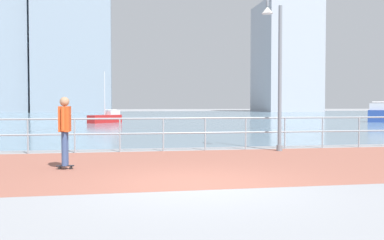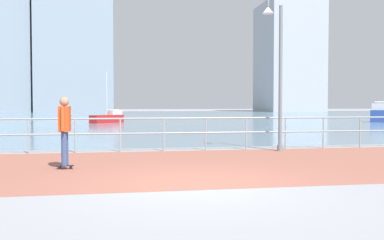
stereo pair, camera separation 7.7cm
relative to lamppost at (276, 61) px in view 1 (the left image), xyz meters
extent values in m
plane|color=gray|center=(-3.61, 34.86, -2.95)|extent=(220.00, 220.00, 0.00)
cube|color=#935647|center=(-3.61, -2.53, -2.95)|extent=(28.00, 6.38, 0.01)
cube|color=slate|center=(-3.61, 45.65, -2.95)|extent=(180.00, 88.00, 0.00)
cylinder|color=#8C99A3|center=(-7.81, 0.65, -2.41)|extent=(0.05, 0.05, 1.07)
cylinder|color=#8C99A3|center=(-6.41, 0.65, -2.41)|extent=(0.05, 0.05, 1.07)
cylinder|color=#8C99A3|center=(-5.01, 0.65, -2.41)|extent=(0.05, 0.05, 1.07)
cylinder|color=#8C99A3|center=(-3.61, 0.65, -2.41)|extent=(0.05, 0.05, 1.07)
cylinder|color=#8C99A3|center=(-2.21, 0.65, -2.41)|extent=(0.05, 0.05, 1.07)
cylinder|color=#8C99A3|center=(-0.81, 0.65, -2.41)|extent=(0.05, 0.05, 1.07)
cylinder|color=#8C99A3|center=(0.59, 0.65, -2.41)|extent=(0.05, 0.05, 1.07)
cylinder|color=#8C99A3|center=(1.99, 0.65, -2.41)|extent=(0.05, 0.05, 1.07)
cylinder|color=#8C99A3|center=(3.39, 0.65, -2.41)|extent=(0.05, 0.05, 1.07)
cylinder|color=#8C99A3|center=(-3.61, 0.65, -1.88)|extent=(25.20, 0.06, 0.06)
cylinder|color=#8C99A3|center=(-3.61, 0.65, -2.36)|extent=(25.20, 0.06, 0.06)
cylinder|color=slate|center=(0.15, 0.05, -2.85)|extent=(0.19, 0.19, 0.20)
cylinder|color=slate|center=(0.15, 0.05, -0.58)|extent=(0.12, 0.12, 4.74)
cylinder|color=slate|center=(-0.36, -0.13, 1.78)|extent=(0.11, 0.11, 0.17)
cone|color=silver|center=(-0.36, -0.13, 1.59)|extent=(0.36, 0.36, 0.22)
cylinder|color=black|center=(-6.44, -2.79, -2.92)|extent=(0.06, 0.03, 0.06)
cylinder|color=black|center=(-6.44, -2.71, -2.92)|extent=(0.06, 0.03, 0.06)
cylinder|color=black|center=(-6.19, -2.81, -2.92)|extent=(0.06, 0.03, 0.06)
cylinder|color=black|center=(-6.18, -2.73, -2.92)|extent=(0.06, 0.03, 0.06)
cube|color=black|center=(-6.31, -2.76, -2.87)|extent=(0.41, 0.14, 0.02)
cylinder|color=#384C7A|center=(-6.32, -2.84, -2.46)|extent=(0.14, 0.14, 0.80)
cylinder|color=#384C7A|center=(-6.31, -2.68, -2.46)|extent=(0.14, 0.14, 0.80)
cube|color=#D84C1E|center=(-6.31, -2.76, -1.77)|extent=(0.26, 0.36, 0.59)
cylinder|color=#D84C1E|center=(-6.33, -2.99, -1.75)|extent=(0.10, 0.10, 0.56)
cylinder|color=#D84C1E|center=(-6.30, -2.53, -1.75)|extent=(0.10, 0.10, 0.56)
sphere|color=#A37A5B|center=(-6.31, -2.76, -1.36)|extent=(0.22, 0.22, 0.22)
cube|color=silver|center=(17.82, 20.41, -1.58)|extent=(2.08, 1.96, 0.59)
cube|color=#B21E1E|center=(-6.09, 23.45, -2.62)|extent=(2.89, 2.87, 0.67)
cube|color=silver|center=(-5.42, 24.11, -2.10)|extent=(1.27, 1.26, 0.37)
cylinder|color=silver|center=(-6.09, 23.45, -0.43)|extent=(0.07, 0.07, 3.70)
cylinder|color=silver|center=(-5.60, 23.93, -1.84)|extent=(1.04, 1.02, 0.06)
cube|color=#8493A3|center=(-29.41, 82.71, 11.63)|extent=(13.47, 12.91, 29.16)
cube|color=#8493A3|center=(-14.05, 80.08, 13.15)|extent=(15.81, 11.27, 32.20)
cube|color=#A3A8B2|center=(34.40, 81.08, 9.72)|extent=(12.70, 14.33, 25.35)
cube|color=slate|center=(34.40, 81.08, 23.40)|extent=(5.08, 5.73, 2.00)
camera|label=1|loc=(-5.12, -12.95, -1.44)|focal=39.26mm
camera|label=2|loc=(-5.04, -12.97, -1.44)|focal=39.26mm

